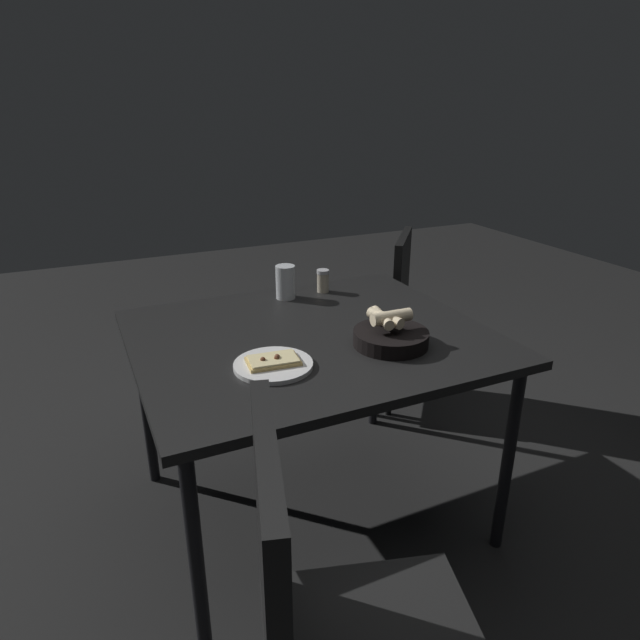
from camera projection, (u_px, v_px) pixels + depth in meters
ground at (312, 508)px, 2.12m from camera, size 8.00×8.00×0.00m
dining_table at (311, 349)px, 1.87m from camera, size 1.15×0.99×0.73m
pizza_plate at (273, 364)px, 1.61m from camera, size 0.23×0.23×0.04m
bread_basket at (390, 335)px, 1.75m from camera, size 0.24×0.24×0.12m
beer_glass at (285, 284)px, 2.16m from camera, size 0.08×0.08×0.13m
pepper_shaker at (323, 282)px, 2.24m from camera, size 0.05×0.05×0.09m
chair_near at (333, 626)px, 1.04m from camera, size 0.54×0.54×0.96m
chair_far at (376, 305)px, 2.77m from camera, size 0.62×0.62×0.87m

